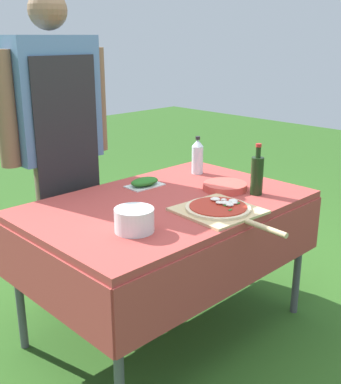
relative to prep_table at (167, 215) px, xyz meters
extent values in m
plane|color=#2D5B1E|center=(0.00, 0.00, -0.65)|extent=(12.00, 12.00, 0.00)
cube|color=#A83D38|center=(0.00, 0.00, 0.05)|extent=(1.37, 0.89, 0.04)
cube|color=#A83D38|center=(0.00, -0.45, -0.10)|extent=(1.37, 0.01, 0.28)
cube|color=#A83D38|center=(0.00, 0.45, -0.10)|extent=(1.37, 0.01, 0.28)
cube|color=#A83D38|center=(-0.69, 0.00, -0.10)|extent=(0.01, 0.89, 0.28)
cube|color=#A83D38|center=(0.69, 0.00, -0.10)|extent=(0.01, 0.89, 0.28)
cylinder|color=#4C4C51|center=(-0.62, -0.39, -0.31)|extent=(0.04, 0.04, 0.68)
cylinder|color=#4C4C51|center=(0.62, -0.39, -0.31)|extent=(0.04, 0.04, 0.68)
cylinder|color=#4C4C51|center=(-0.62, 0.39, -0.31)|extent=(0.04, 0.04, 0.68)
cylinder|color=#4C4C51|center=(0.62, 0.39, -0.31)|extent=(0.04, 0.04, 0.68)
cylinder|color=#70604C|center=(-0.11, 0.64, -0.22)|extent=(0.12, 0.12, 0.85)
cylinder|color=#70604C|center=(-0.28, 0.64, -0.22)|extent=(0.12, 0.12, 0.85)
cube|color=#4C7099|center=(-0.20, 0.64, 0.53)|extent=(0.46, 0.20, 0.64)
cube|color=#232326|center=(-0.20, 0.54, 0.29)|extent=(0.37, 0.01, 0.93)
cylinder|color=brown|center=(0.07, 0.64, 0.50)|extent=(0.10, 0.10, 0.57)
cylinder|color=brown|center=(-0.47, 0.65, 0.50)|extent=(0.10, 0.10, 0.57)
sphere|color=brown|center=(-0.20, 0.64, 0.96)|extent=(0.20, 0.20, 0.20)
cube|color=#D1B27F|center=(0.06, -0.27, 0.08)|extent=(0.36, 0.36, 0.01)
cylinder|color=#D1B27F|center=(0.04, -0.55, 0.08)|extent=(0.04, 0.21, 0.02)
cylinder|color=beige|center=(0.06, -0.27, 0.09)|extent=(0.30, 0.30, 0.01)
cylinder|color=#B22819|center=(0.06, -0.27, 0.10)|extent=(0.26, 0.26, 0.00)
ellipsoid|color=white|center=(0.13, -0.31, 0.11)|extent=(0.04, 0.03, 0.01)
ellipsoid|color=white|center=(0.10, -0.28, 0.11)|extent=(0.06, 0.05, 0.02)
ellipsoid|color=white|center=(0.15, -0.29, 0.11)|extent=(0.05, 0.05, 0.01)
ellipsoid|color=white|center=(0.11, -0.29, 0.11)|extent=(0.04, 0.04, 0.01)
ellipsoid|color=white|center=(0.09, -0.26, 0.11)|extent=(0.05, 0.05, 0.01)
ellipsoid|color=white|center=(0.13, -0.25, 0.11)|extent=(0.04, 0.04, 0.01)
ellipsoid|color=white|center=(0.11, -0.22, 0.11)|extent=(0.06, 0.06, 0.01)
ellipsoid|color=white|center=(0.09, -0.31, 0.11)|extent=(0.05, 0.05, 0.01)
ellipsoid|color=#286B23|center=(0.08, -0.30, 0.10)|extent=(0.03, 0.04, 0.00)
ellipsoid|color=#286B23|center=(0.15, -0.32, 0.10)|extent=(0.04, 0.03, 0.00)
ellipsoid|color=#286B23|center=(0.06, -0.35, 0.10)|extent=(0.03, 0.02, 0.00)
cylinder|color=black|center=(0.40, -0.24, 0.17)|extent=(0.06, 0.06, 0.19)
cylinder|color=black|center=(0.40, -0.24, 0.29)|extent=(0.03, 0.03, 0.05)
cylinder|color=#B22823|center=(0.40, -0.24, 0.33)|extent=(0.03, 0.03, 0.02)
cylinder|color=silver|center=(0.47, 0.23, 0.15)|extent=(0.07, 0.07, 0.16)
cone|color=silver|center=(0.47, 0.23, 0.25)|extent=(0.07, 0.07, 0.04)
cylinder|color=#232326|center=(0.47, 0.23, 0.28)|extent=(0.03, 0.03, 0.02)
cube|color=silver|center=(0.08, 0.26, 0.08)|extent=(0.20, 0.13, 0.01)
ellipsoid|color=#286B23|center=(0.08, 0.26, 0.10)|extent=(0.17, 0.11, 0.04)
cylinder|color=silver|center=(-0.36, -0.18, 0.12)|extent=(0.17, 0.17, 0.10)
cylinder|color=#DB4C42|center=(0.35, -0.08, 0.08)|extent=(0.23, 0.23, 0.00)
cylinder|color=#DB4C42|center=(0.35, -0.08, 0.08)|extent=(0.23, 0.23, 0.00)
cylinder|color=#DB4C42|center=(0.35, -0.08, 0.09)|extent=(0.23, 0.23, 0.00)
cylinder|color=#DB4C42|center=(0.35, -0.08, 0.09)|extent=(0.23, 0.23, 0.00)
cylinder|color=#DB4C42|center=(0.35, -0.08, 0.10)|extent=(0.23, 0.23, 0.00)
cylinder|color=#DB4C42|center=(0.35, -0.08, 0.10)|extent=(0.23, 0.23, 0.00)
cylinder|color=#DB4C42|center=(0.35, -0.08, 0.11)|extent=(0.23, 0.23, 0.00)
camera|label=1|loc=(-1.54, -1.60, 0.84)|focal=45.00mm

